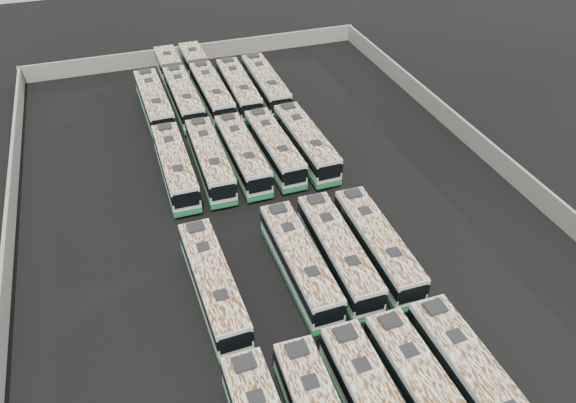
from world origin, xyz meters
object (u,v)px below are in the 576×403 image
object	(u,v)px
bus_front_right	(429,400)
bus_midfront_far_left	(213,284)
bus_midfront_center	(299,262)
bus_midfront_right	(338,252)
bus_midback_right	(274,148)
bus_midback_center	(242,154)
bus_back_center	(205,82)
bus_midback_left	(210,160)
bus_midback_far_left	(175,166)
bus_back_left	(178,86)
bus_back_far_left	(154,102)
bus_back_far_right	(266,85)
bus_midfront_far_right	(377,245)
bus_front_far_right	(477,386)
bus_back_right	(239,89)
bus_midback_far_right	(306,142)

from	to	relation	value
bus_front_right	bus_midfront_far_left	bearing A→B (deg)	124.92
bus_midfront_far_left	bus_midfront_center	size ratio (longest dim) A/B	1.00
bus_midfront_right	bus_midback_right	world-z (taller)	bus_midfront_right
bus_midback_center	bus_back_center	bearing A→B (deg)	89.28
bus_midfront_right	bus_midback_right	size ratio (longest dim) A/B	1.02
bus_midfront_center	bus_midback_left	xyz separation A→B (m)	(-3.28, 16.04, 0.02)
bus_front_right	bus_back_center	bearing A→B (deg)	92.55
bus_midfront_center	bus_midback_far_left	size ratio (longest dim) A/B	0.99
bus_midback_right	bus_back_left	world-z (taller)	bus_back_left
bus_midfront_right	bus_front_right	bearing A→B (deg)	-88.86
bus_midback_far_left	bus_midback_center	bearing A→B (deg)	0.22
bus_back_far_left	bus_back_far_right	bearing A→B (deg)	-0.26
bus_back_left	bus_back_far_right	size ratio (longest dim) A/B	1.52
bus_midfront_far_right	bus_front_right	bearing A→B (deg)	-102.58
bus_midfront_center	bus_back_far_right	size ratio (longest dim) A/B	0.96
bus_back_far_left	bus_back_far_right	size ratio (longest dim) A/B	0.99
bus_midfront_far_left	bus_back_left	world-z (taller)	bus_back_left
bus_midfront_right	bus_back_left	size ratio (longest dim) A/B	0.64
bus_front_far_right	bus_midback_center	world-z (taller)	bus_front_far_right
bus_midback_right	bus_back_right	bearing A→B (deg)	88.66
bus_back_far_left	bus_back_far_right	world-z (taller)	bus_back_far_right
bus_midback_far_right	bus_back_right	world-z (taller)	bus_midback_far_right
bus_midfront_far_left	bus_midback_right	bearing A→B (deg)	57.31
bus_midfront_far_right	bus_back_center	distance (m)	33.59
bus_front_far_right	bus_midback_far_right	size ratio (longest dim) A/B	1.01
bus_midfront_far_left	bus_back_far_left	world-z (taller)	bus_back_far_left
bus_front_right	bus_midback_far_left	size ratio (longest dim) A/B	1.01
bus_midback_far_left	bus_back_right	world-z (taller)	bus_back_right
bus_midback_center	bus_front_right	bearing A→B (deg)	-84.09
bus_midfront_right	bus_midback_far_right	xyz separation A→B (m)	(3.26, 15.90, 0.03)
bus_midback_center	bus_midback_right	xyz separation A→B (m)	(3.29, 0.14, -0.01)
bus_back_left	bus_back_far_left	bearing A→B (deg)	-135.49
bus_midback_far_left	bus_back_far_left	world-z (taller)	bus_back_far_left
bus_midback_right	bus_back_right	distance (m)	13.51
bus_midfront_far_left	bus_midback_far_right	distance (m)	20.74
bus_back_left	bus_back_center	distance (m)	3.28
bus_midfront_right	bus_midback_center	distance (m)	16.27
bus_front_right	bus_midfront_far_left	size ratio (longest dim) A/B	1.02
bus_midfront_far_right	bus_back_left	size ratio (longest dim) A/B	0.64
bus_midfront_center	bus_back_far_right	distance (m)	30.42
bus_front_far_right	bus_back_far_right	distance (m)	43.33
bus_midback_right	bus_midback_left	bearing A→B (deg)	179.56
bus_back_left	bus_back_center	bearing A→B (deg)	-0.14
bus_back_left	bus_midfront_far_left	bearing A→B (deg)	-96.43
bus_front_right	bus_midback_left	distance (m)	30.26
bus_front_far_right	bus_back_center	distance (m)	46.94
bus_front_far_right	bus_midback_center	size ratio (longest dim) A/B	1.04
bus_back_left	bus_back_far_right	world-z (taller)	bus_back_far_right
bus_front_far_right	bus_midback_left	bearing A→B (deg)	107.10
bus_midfront_far_left	bus_midfront_right	xyz separation A→B (m)	(9.85, 0.17, 0.02)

